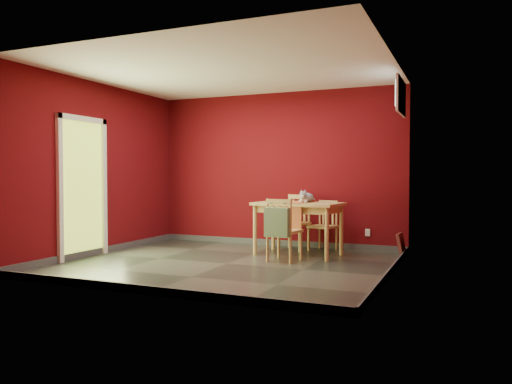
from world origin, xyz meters
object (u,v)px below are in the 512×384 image
at_px(picture_frame, 401,245).
at_px(chair_far_right, 324,225).
at_px(dining_table, 298,209).
at_px(chair_far_left, 295,222).
at_px(cat, 307,196).
at_px(chair_near, 283,229).
at_px(tote_bag, 277,222).

bearing_deg(picture_frame, chair_far_right, 171.35).
distance_m(dining_table, chair_far_left, 0.63).
relative_size(chair_far_left, cat, 2.20).
height_order(dining_table, chair_far_left, chair_far_left).
height_order(chair_far_left, picture_frame, chair_far_left).
relative_size(chair_near, tote_bag, 1.89).
bearing_deg(dining_table, chair_far_right, 69.82).
distance_m(dining_table, cat, 0.25).
bearing_deg(picture_frame, dining_table, -163.30).
relative_size(chair_far_left, chair_near, 1.01).
distance_m(dining_table, tote_bag, 0.86).
distance_m(chair_near, picture_frame, 1.89).
bearing_deg(chair_near, picture_frame, 35.46).
relative_size(dining_table, chair_far_right, 1.67).
distance_m(tote_bag, cat, 1.01).
height_order(tote_bag, cat, cat).
xyz_separation_m(chair_far_right, tote_bag, (-0.27, -1.50, 0.16)).
relative_size(tote_bag, cat, 1.15).
xyz_separation_m(chair_far_left, cat, (0.34, -0.45, 0.46)).
height_order(dining_table, chair_far_right, chair_far_right).
bearing_deg(chair_far_right, picture_frame, -8.65).
relative_size(dining_table, chair_near, 1.52).
relative_size(chair_near, cat, 2.18).
distance_m(cat, picture_frame, 1.62).
bearing_deg(chair_far_left, picture_frame, -2.78).
height_order(chair_far_left, chair_near, chair_far_left).
bearing_deg(dining_table, tote_bag, -92.30).
height_order(chair_far_left, cat, cat).
height_order(tote_bag, picture_frame, tote_bag).
relative_size(chair_far_left, tote_bag, 1.91).
xyz_separation_m(chair_far_left, tote_bag, (0.19, -1.39, 0.12)).
relative_size(cat, picture_frame, 1.15).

